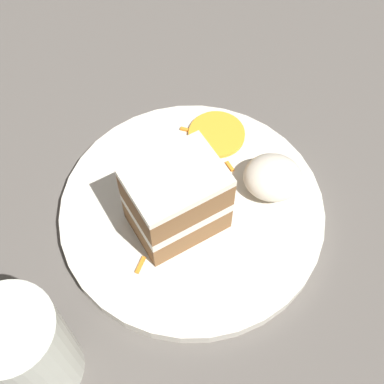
{
  "coord_description": "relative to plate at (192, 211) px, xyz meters",
  "views": [
    {
      "loc": [
        0.04,
        -0.28,
        0.57
      ],
      "look_at": [
        0.01,
        0.02,
        0.08
      ],
      "focal_mm": 50.0,
      "sensor_mm": 36.0,
      "label": 1
    }
  ],
  "objects": [
    {
      "name": "carrot_shreds_scatter",
      "position": [
        -0.01,
        0.03,
        0.01
      ],
      "size": [
        0.1,
        0.2,
        0.0
      ],
      "color": "orange",
      "rests_on": "plate"
    },
    {
      "name": "orange_garnish",
      "position": [
        0.02,
        0.1,
        0.01
      ],
      "size": [
        0.07,
        0.07,
        0.01
      ],
      "primitive_type": "cylinder",
      "color": "orange",
      "rests_on": "plate"
    },
    {
      "name": "cream_dollop",
      "position": [
        0.09,
        0.03,
        0.03
      ],
      "size": [
        0.07,
        0.06,
        0.04
      ],
      "primitive_type": "ellipsoid",
      "color": "silver",
      "rests_on": "plate"
    },
    {
      "name": "dining_table",
      "position": [
        -0.01,
        -0.02,
        -0.02
      ],
      "size": [
        1.2,
        1.02,
        0.03
      ],
      "primitive_type": "cube",
      "color": "#56514C",
      "rests_on": "ground"
    },
    {
      "name": "plate",
      "position": [
        0.0,
        0.0,
        0.0
      ],
      "size": [
        0.3,
        0.3,
        0.02
      ],
      "primitive_type": "cylinder",
      "color": "silver",
      "rests_on": "dining_table"
    },
    {
      "name": "ground_plane",
      "position": [
        -0.01,
        -0.02,
        -0.04
      ],
      "size": [
        6.0,
        6.0,
        0.0
      ],
      "primitive_type": "plane",
      "color": "black",
      "rests_on": "ground"
    },
    {
      "name": "drinking_glass",
      "position": [
        -0.13,
        -0.18,
        0.05
      ],
      "size": [
        0.08,
        0.08,
        0.13
      ],
      "color": "beige",
      "rests_on": "dining_table"
    },
    {
      "name": "cake_slice",
      "position": [
        -0.02,
        -0.02,
        0.05
      ],
      "size": [
        0.12,
        0.11,
        0.09
      ],
      "rotation": [
        0.0,
        0.0,
        2.19
      ],
      "color": "brown",
      "rests_on": "plate"
    }
  ]
}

